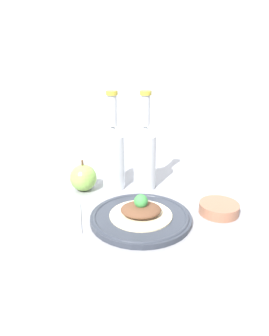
{
  "coord_description": "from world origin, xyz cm",
  "views": [
    {
      "loc": [
        -8.55,
        -80.52,
        43.32
      ],
      "look_at": [
        -6.85,
        3.49,
        10.53
      ],
      "focal_mm": 35.0,
      "sensor_mm": 36.0,
      "label": 1
    }
  ],
  "objects_px": {
    "cider_bottle_left": "(113,154)",
    "cider_bottle_right": "(145,154)",
    "plate": "(141,217)",
    "dipping_bowl": "(219,208)",
    "plated_food": "(141,210)",
    "apple": "(83,178)"
  },
  "relations": [
    {
      "from": "plated_food",
      "to": "cider_bottle_right",
      "type": "height_order",
      "value": "cider_bottle_right"
    },
    {
      "from": "cider_bottle_right",
      "to": "apple",
      "type": "height_order",
      "value": "cider_bottle_right"
    },
    {
      "from": "plate",
      "to": "cider_bottle_right",
      "type": "distance_m",
      "value": 0.23
    },
    {
      "from": "plate",
      "to": "dipping_bowl",
      "type": "xyz_separation_m",
      "value": [
        0.21,
        0.03,
        0.01
      ]
    },
    {
      "from": "plate",
      "to": "cider_bottle_left",
      "type": "height_order",
      "value": "cider_bottle_left"
    },
    {
      "from": "cider_bottle_left",
      "to": "apple",
      "type": "distance_m",
      "value": 0.12
    },
    {
      "from": "plated_food",
      "to": "cider_bottle_right",
      "type": "xyz_separation_m",
      "value": [
        0.02,
        0.21,
        0.08
      ]
    },
    {
      "from": "apple",
      "to": "dipping_bowl",
      "type": "xyz_separation_m",
      "value": [
        0.38,
        -0.15,
        -0.03
      ]
    },
    {
      "from": "cider_bottle_left",
      "to": "dipping_bowl",
      "type": "relative_size",
      "value": 2.84
    },
    {
      "from": "dipping_bowl",
      "to": "cider_bottle_right",
      "type": "bearing_deg",
      "value": 137.97
    },
    {
      "from": "plate",
      "to": "cider_bottle_left",
      "type": "xyz_separation_m",
      "value": [
        -0.08,
        0.21,
        0.1
      ]
    },
    {
      "from": "plate",
      "to": "plated_food",
      "type": "xyz_separation_m",
      "value": [
        -0.0,
        -0.0,
        0.02
      ]
    },
    {
      "from": "plated_food",
      "to": "apple",
      "type": "relative_size",
      "value": 1.64
    },
    {
      "from": "apple",
      "to": "dipping_bowl",
      "type": "height_order",
      "value": "apple"
    },
    {
      "from": "plate",
      "to": "dipping_bowl",
      "type": "bearing_deg",
      "value": 9.42
    },
    {
      "from": "cider_bottle_left",
      "to": "cider_bottle_right",
      "type": "distance_m",
      "value": 0.1
    },
    {
      "from": "cider_bottle_right",
      "to": "dipping_bowl",
      "type": "distance_m",
      "value": 0.27
    },
    {
      "from": "plated_food",
      "to": "plate",
      "type": "bearing_deg",
      "value": 63.43
    },
    {
      "from": "cider_bottle_left",
      "to": "dipping_bowl",
      "type": "distance_m",
      "value": 0.35
    },
    {
      "from": "cider_bottle_left",
      "to": "cider_bottle_right",
      "type": "relative_size",
      "value": 1.0
    },
    {
      "from": "apple",
      "to": "plated_food",
      "type": "bearing_deg",
      "value": -48.18
    },
    {
      "from": "plate",
      "to": "apple",
      "type": "height_order",
      "value": "apple"
    }
  ]
}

